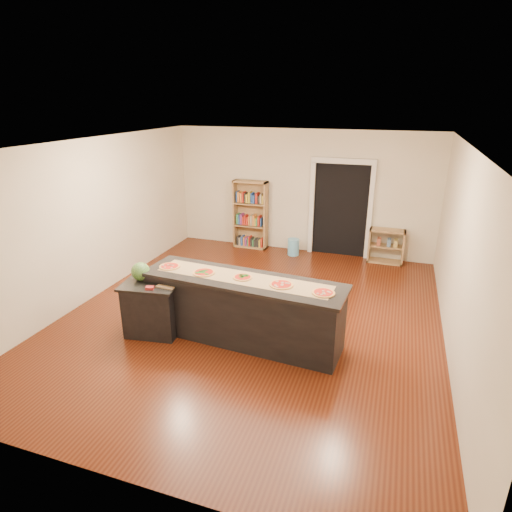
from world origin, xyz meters
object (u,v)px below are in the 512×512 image
(kitchen_island, at_px, (242,309))
(waste_bin, at_px, (293,247))
(bookshelf, at_px, (250,215))
(low_shelf, at_px, (386,246))
(side_counter, at_px, (153,308))
(watermelon, at_px, (141,271))

(kitchen_island, relative_size, waste_bin, 7.88)
(bookshelf, relative_size, low_shelf, 2.15)
(kitchen_island, xyz_separation_m, bookshelf, (-1.29, 4.04, 0.31))
(side_counter, relative_size, low_shelf, 1.12)
(low_shelf, height_order, waste_bin, low_shelf)
(side_counter, bearing_deg, waste_bin, 65.64)
(waste_bin, bearing_deg, bookshelf, 169.54)
(bookshelf, relative_size, waste_bin, 4.23)
(kitchen_island, relative_size, low_shelf, 4.00)
(watermelon, bearing_deg, side_counter, -19.37)
(kitchen_island, bearing_deg, watermelon, -168.54)
(kitchen_island, xyz_separation_m, waste_bin, (-0.17, 3.83, -0.31))
(kitchen_island, bearing_deg, waste_bin, 96.90)
(side_counter, height_order, bookshelf, bookshelf)
(waste_bin, xyz_separation_m, watermelon, (-1.39, -4.02, 0.78))
(side_counter, distance_m, low_shelf, 5.36)
(low_shelf, distance_m, watermelon, 5.46)
(side_counter, distance_m, waste_bin, 4.27)
(kitchen_island, bearing_deg, side_counter, -164.67)
(bookshelf, xyz_separation_m, low_shelf, (3.16, -0.02, -0.43))
(waste_bin, bearing_deg, kitchen_island, -87.48)
(kitchen_island, height_order, side_counter, kitchen_island)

